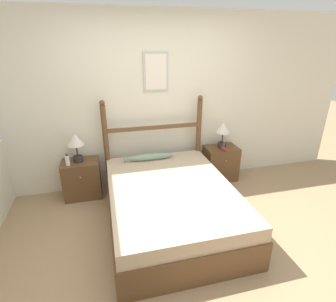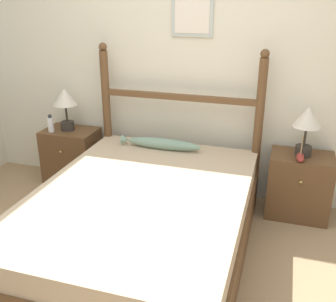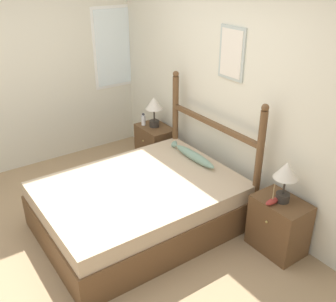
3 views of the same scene
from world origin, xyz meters
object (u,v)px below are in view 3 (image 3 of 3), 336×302
at_px(bottle, 143,120).
at_px(fish_pillow, 193,156).
at_px(nightstand_left, 155,146).
at_px(table_lamp_left, 154,106).
at_px(model_boat, 272,201).
at_px(nightstand_right, 279,225).
at_px(table_lamp_right, 286,174).
at_px(bed, 140,205).

relative_size(bottle, fish_pillow, 0.24).
distance_m(nightstand_left, table_lamp_left, 0.57).
bearing_deg(model_boat, nightstand_right, 77.38).
relative_size(nightstand_right, model_boat, 2.61).
bearing_deg(fish_pillow, model_boat, 0.26).
relative_size(nightstand_left, bottle, 3.22).
xyz_separation_m(nightstand_left, fish_pillow, (0.98, -0.12, 0.29)).
height_order(table_lamp_right, bottle, table_lamp_right).
bearing_deg(table_lamp_left, bottle, -144.44).
height_order(table_lamp_right, model_boat, table_lamp_right).
bearing_deg(nightstand_right, table_lamp_right, -164.83).
height_order(nightstand_right, table_lamp_left, table_lamp_left).
bearing_deg(nightstand_right, nightstand_left, 180.00).
height_order(table_lamp_right, fish_pillow, table_lamp_right).
distance_m(bed, bottle, 1.53).
xyz_separation_m(nightstand_left, model_boat, (2.15, -0.11, 0.31)).
bearing_deg(bed, nightstand_left, 140.13).
bearing_deg(table_lamp_left, model_boat, -3.08).
relative_size(bed, table_lamp_left, 4.88).
relative_size(nightstand_left, table_lamp_left, 1.35).
distance_m(bed, fish_pillow, 0.86).
bearing_deg(bed, bottle, 146.36).
distance_m(bed, nightstand_left, 1.42).
distance_m(nightstand_right, table_lamp_left, 2.27).
height_order(nightstand_left, table_lamp_left, table_lamp_left).
bearing_deg(nightstand_left, model_boat, -3.05).
height_order(bed, nightstand_right, nightstand_right).
relative_size(bed, nightstand_left, 3.61).
relative_size(table_lamp_right, fish_pillow, 0.57).
bearing_deg(bed, model_boat, 36.78).
height_order(bed, bottle, bottle).
xyz_separation_m(bed, bottle, (-1.23, 0.82, 0.38)).
distance_m(bed, model_boat, 1.37).
bearing_deg(model_boat, bed, -143.22).
relative_size(bed, model_boat, 9.41).
xyz_separation_m(nightstand_right, table_lamp_right, (-0.00, -0.00, 0.57)).
distance_m(nightstand_right, fish_pillow, 1.24).
bearing_deg(nightstand_left, bottle, -148.30).
bearing_deg(table_lamp_right, model_boat, -100.73).
height_order(bed, model_boat, model_boat).
bearing_deg(table_lamp_right, bottle, -177.83).
bearing_deg(fish_pillow, bed, -82.22).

